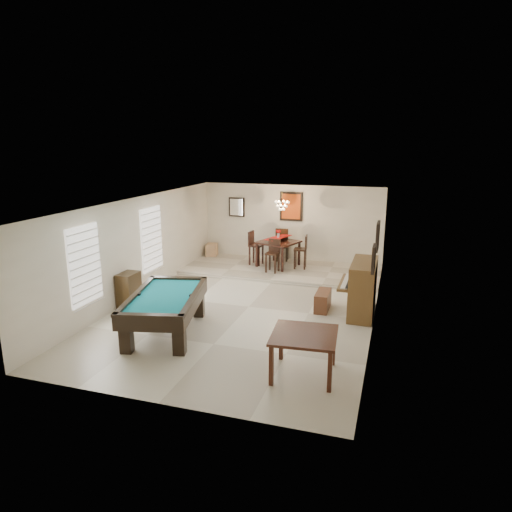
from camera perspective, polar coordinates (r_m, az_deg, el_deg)
The scene contains 26 objects.
ground_plane at distance 11.35m, azimuth -0.91°, elevation -6.40°, with size 6.00×9.00×0.02m, color beige.
wall_back at distance 15.20m, azimuth 4.41°, elevation 3.98°, with size 6.00×0.04×2.60m, color silver.
wall_front at distance 7.04m, azimuth -12.66°, elevation -8.52°, with size 6.00×0.04×2.60m, color silver.
wall_left at distance 12.21m, azimuth -14.43°, elevation 1.05°, with size 0.04×9.00×2.60m, color silver.
wall_right at distance 10.44m, azimuth 14.90°, elevation -1.17°, with size 0.04×9.00×2.60m, color silver.
ceiling at distance 10.71m, azimuth -0.97°, elevation 6.79°, with size 6.00×9.00×0.04m, color white.
dining_step at distance 14.29m, azimuth 3.18°, elevation -1.76°, with size 6.00×2.50×0.12m, color beige.
window_left_front at distance 10.43m, azimuth -20.62°, elevation -1.06°, with size 0.06×1.00×1.70m, color white.
window_left_rear at distance 12.68m, azimuth -12.93°, elevation 2.08°, with size 0.06×1.00×1.70m, color white.
pool_table at distance 9.92m, azimuth -11.21°, elevation -7.14°, with size 1.35×2.48×0.83m, color black, non-canonical shape.
square_table at distance 8.13m, azimuth 6.00°, elevation -12.11°, with size 1.11×1.11×0.77m, color #34170D, non-canonical shape.
upright_piano at distance 10.98m, azimuth 12.45°, elevation -3.88°, with size 0.85×1.52×1.27m, color brown, non-canonical shape.
piano_bench at distance 11.21m, azimuth 8.35°, elevation -5.54°, with size 0.31×0.81×0.45m, color brown.
apothecary_chest at distance 11.58m, azimuth -15.61°, elevation -4.16°, with size 0.39×0.58×0.88m, color black.
dining_table at distance 14.42m, azimuth 2.78°, elevation 0.53°, with size 1.11×1.11×0.92m, color black, non-canonical shape.
flower_vase at distance 14.30m, azimuth 2.81°, elevation 2.83°, with size 0.15×0.15×0.26m, color red, non-canonical shape.
dining_chair_south at distance 13.75m, azimuth 2.07°, elevation -0.00°, with size 0.37×0.37×0.99m, color black, non-canonical shape.
dining_chair_north at distance 15.09m, azimuth 3.31°, elevation 1.50°, with size 0.41×0.41×1.11m, color black, non-canonical shape.
dining_chair_west at distance 14.57m, azimuth 0.03°, elevation 1.00°, with size 0.40×0.40×1.08m, color black, non-canonical shape.
dining_chair_east at distance 14.21m, azimuth 5.56°, elevation 0.52°, with size 0.39×0.39×1.04m, color black, non-canonical shape.
corner_bench at distance 15.87m, azimuth -5.55°, elevation 0.80°, with size 0.37×0.46×0.41m, color tan.
chandelier at distance 13.81m, azimuth 3.25°, elevation 6.75°, with size 0.44×0.44×0.60m, color #FFE5B2, non-canonical shape.
back_painting at distance 15.07m, azimuth 4.42°, elevation 6.20°, with size 0.75×0.06×0.95m, color #D84C14.
back_mirror at distance 15.61m, azimuth -2.43°, elevation 6.13°, with size 0.55×0.06×0.65m, color white.
right_picture_upper at distance 10.59m, azimuth 14.97°, elevation 2.39°, with size 0.06×0.55×0.65m, color slate.
right_picture_lower at distance 9.37m, azimuth 14.50°, elevation -0.34°, with size 0.06×0.45×0.55m, color gray.
Camera 1 is at (3.35, -10.08, 3.97)m, focal length 32.00 mm.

